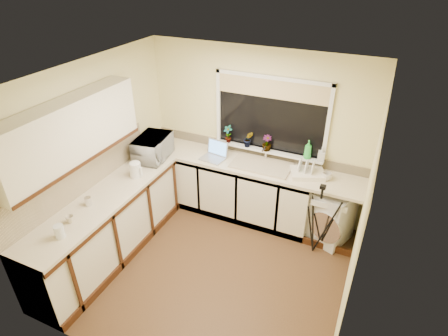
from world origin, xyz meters
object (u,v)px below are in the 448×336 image
(tripod, at_px, (318,220))
(cup_left, at_px, (70,219))
(glass_jug, at_px, (59,232))
(plant_a, at_px, (228,134))
(kettle, at_px, (135,170))
(washing_machine, at_px, (329,214))
(soap_bottle_green, at_px, (308,150))
(laptop, at_px, (215,154))
(microwave, at_px, (153,148))
(soap_bottle_clear, at_px, (322,154))
(plant_b, at_px, (248,139))
(plant_c, at_px, (267,143))
(dish_rack, at_px, (307,173))
(cup_back, at_px, (327,176))
(steel_jar, at_px, (88,201))

(tripod, height_order, cup_left, tripod)
(glass_jug, height_order, plant_a, plant_a)
(kettle, bearing_deg, cup_left, -94.46)
(washing_machine, relative_size, soap_bottle_green, 2.93)
(laptop, relative_size, microwave, 0.62)
(laptop, distance_m, plant_a, 0.35)
(kettle, height_order, soap_bottle_clear, soap_bottle_clear)
(plant_b, bearing_deg, washing_machine, -9.17)
(tripod, distance_m, plant_b, 1.47)
(laptop, relative_size, plant_b, 1.55)
(laptop, xyz_separation_m, plant_c, (0.69, 0.25, 0.20))
(dish_rack, bearing_deg, kettle, -176.91)
(laptop, bearing_deg, washing_machine, 9.59)
(glass_jug, distance_m, cup_back, 3.24)
(tripod, relative_size, glass_jug, 7.03)
(plant_a, distance_m, cup_left, 2.43)
(plant_c, xyz_separation_m, soap_bottle_green, (0.58, 0.01, 0.02))
(laptop, height_order, cup_back, laptop)
(plant_c, xyz_separation_m, soap_bottle_clear, (0.76, 0.02, -0.01))
(plant_a, height_order, cup_back, plant_a)
(cup_left, bearing_deg, soap_bottle_green, 47.16)
(steel_jar, distance_m, cup_left, 0.33)
(cup_back, bearing_deg, kettle, -157.48)
(tripod, height_order, glass_jug, glass_jug)
(steel_jar, distance_m, plant_a, 2.14)
(dish_rack, distance_m, cup_back, 0.25)
(washing_machine, height_order, plant_a, plant_a)
(washing_machine, xyz_separation_m, cup_back, (-0.12, 0.02, 0.57))
(steel_jar, distance_m, plant_c, 2.46)
(plant_c, bearing_deg, microwave, -157.67)
(glass_jug, bearing_deg, washing_machine, 42.84)
(plant_b, bearing_deg, microwave, -153.22)
(soap_bottle_clear, bearing_deg, plant_b, -179.08)
(soap_bottle_green, bearing_deg, microwave, -163.22)
(glass_jug, height_order, cup_back, glass_jug)
(glass_jug, relative_size, steel_jar, 1.39)
(laptop, xyz_separation_m, steel_jar, (-0.86, -1.65, -0.01))
(steel_jar, xyz_separation_m, plant_a, (0.95, 1.91, 0.23))
(kettle, height_order, cup_back, kettle)
(tripod, relative_size, plant_c, 4.56)
(plant_b, bearing_deg, soap_bottle_clear, 0.92)
(cup_back, bearing_deg, plant_b, 170.99)
(soap_bottle_clear, bearing_deg, laptop, -169.69)
(microwave, distance_m, soap_bottle_green, 2.16)
(washing_machine, bearing_deg, kettle, -137.85)
(washing_machine, distance_m, cup_left, 3.27)
(tripod, bearing_deg, soap_bottle_clear, 99.40)
(washing_machine, bearing_deg, plant_c, -170.54)
(washing_machine, xyz_separation_m, soap_bottle_green, (-0.43, 0.22, 0.80))
(laptop, distance_m, cup_back, 1.58)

